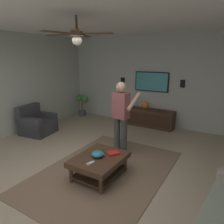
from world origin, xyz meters
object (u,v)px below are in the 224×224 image
coffee_table (99,162)px  potted_plant_tall (82,101)px  person_standing (121,113)px  bowl (98,154)px  tv (152,82)px  remote_white (91,163)px  wall_speaker_right (123,81)px  ceiling_fan (76,36)px  armchair (37,124)px  media_console (147,118)px  vase_round (145,105)px  book (113,153)px  wall_speaker_left (182,84)px  remote_black (103,152)px

coffee_table → potted_plant_tall: size_ratio=1.23×
person_standing → bowl: bearing=-163.8°
tv → bowl: size_ratio=4.71×
remote_white → wall_speaker_right: wall_speaker_right is taller
potted_plant_tall → ceiling_fan: (-3.20, -2.55, 1.93)m
armchair → coffee_table: (-0.95, -2.85, 0.02)m
armchair → coffee_table: 3.00m
media_console → wall_speaker_right: bearing=-103.7°
vase_round → ceiling_fan: 3.85m
tv → vase_round: bearing=-25.0°
potted_plant_tall → tv: bearing=-81.3°
armchair → potted_plant_tall: (2.15, 0.05, 0.29)m
tv → book: tv is taller
armchair → potted_plant_tall: 2.17m
book → potted_plant_tall: bearing=-99.4°
bowl → book: size_ratio=1.06×
armchair → wall_speaker_left: size_ratio=4.17×
remote_black → wall_speaker_left: (3.31, -0.63, 0.99)m
wall_speaker_left → potted_plant_tall: bearing=96.5°
armchair → remote_black: (-0.76, -2.80, 0.13)m
remote_black → wall_speaker_right: 3.71m
tv → wall_speaker_left: 0.95m
person_standing → bowl: 1.27m
potted_plant_tall → remote_black: potted_plant_tall is taller
media_console → potted_plant_tall: (-0.14, 2.52, 0.29)m
armchair → media_console: (2.30, -2.48, -0.00)m
remote_white → book: (0.51, -0.14, 0.01)m
coffee_table → vase_round: (3.29, 0.47, 0.36)m
media_console → potted_plant_tall: size_ratio=2.09×
vase_round → wall_speaker_right: 1.20m
person_standing → remote_black: 1.11m
coffee_table → remote_black: 0.23m
tv → wall_speaker_right: bearing=-90.7°
wall_speaker_left → ceiling_fan: bearing=165.5°
remote_white → remote_black: bearing=21.5°
wall_speaker_left → wall_speaker_right: wall_speaker_left is taller
book → ceiling_fan: (-0.32, 0.51, 2.08)m
coffee_table → wall_speaker_right: (3.50, 1.41, 1.07)m
book → media_console: bearing=-136.1°
book → wall_speaker_left: wall_speaker_left is taller
remote_black → book: 0.21m
bowl → ceiling_fan: 2.07m
book → armchair: bearing=-69.7°
media_console → ceiling_fan: size_ratio=1.43×
remote_white → armchair: bearing=80.8°
tv → bowl: tv is taller
remote_black → wall_speaker_right: wall_speaker_right is taller
armchair → person_standing: bearing=-3.9°
media_console → book: (-3.03, -0.53, 0.14)m
book → wall_speaker_right: bearing=-120.4°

